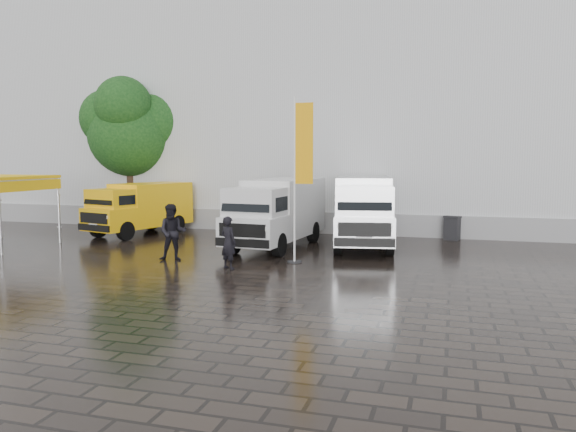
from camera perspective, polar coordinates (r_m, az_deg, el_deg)
name	(u,v)px	position (r m, az deg, el deg)	size (l,w,h in m)	color
ground	(288,265)	(18.60, -0.01, -4.98)	(120.00, 120.00, 0.00)	black
exhibition_hall	(399,115)	(33.75, 11.24, 9.99)	(44.00, 16.00, 12.00)	silver
hall_plinth	(380,225)	(25.83, 9.32, -0.88)	(44.00, 0.15, 1.00)	gray
van_yellow	(139,209)	(26.66, -14.86, 0.66)	(1.96, 5.10, 2.35)	yellow
van_white	(276,214)	(22.05, -1.18, 0.23)	(2.06, 6.17, 2.67)	silver
van_silver	(363,212)	(22.47, 7.61, 0.40)	(2.12, 6.37, 2.76)	silver
flagpole	(300,170)	(18.66, 1.22, 4.74)	(0.88, 0.50, 5.54)	black
tree	(131,129)	(30.56, -15.70, 8.50)	(4.36, 4.37, 7.83)	black
wheelie_bin	(452,228)	(25.18, 16.35, -1.17)	(0.63, 0.63, 1.04)	black
person_front	(228,243)	(17.89, -6.08, -2.71)	(0.61, 0.40, 1.68)	black
person_tent	(173,232)	(19.66, -11.64, -1.63)	(0.95, 0.74, 1.95)	black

